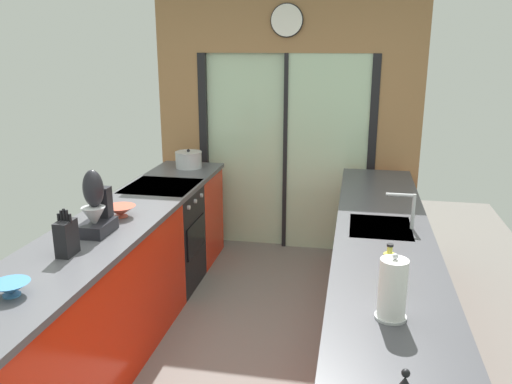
# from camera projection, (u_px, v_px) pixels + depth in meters

# --- Properties ---
(ground_plane) EXTENTS (5.04, 7.60, 0.02)m
(ground_plane) POSITION_uv_depth(u_px,v_px,m) (251.00, 333.00, 3.91)
(ground_plane) COLOR slate
(back_wall_unit) EXTENTS (2.64, 0.12, 2.70)m
(back_wall_unit) POSITION_uv_depth(u_px,v_px,m) (286.00, 102.00, 5.19)
(back_wall_unit) COLOR olive
(back_wall_unit) RESTS_ON ground_plane
(left_counter_run) EXTENTS (0.62, 3.80, 0.92)m
(left_counter_run) POSITION_uv_depth(u_px,v_px,m) (105.00, 294.00, 3.51)
(left_counter_run) COLOR red
(left_counter_run) RESTS_ON ground_plane
(right_counter_run) EXTENTS (0.62, 3.80, 0.92)m
(right_counter_run) POSITION_uv_depth(u_px,v_px,m) (380.00, 307.00, 3.34)
(right_counter_run) COLOR red
(right_counter_run) RESTS_ON ground_plane
(sink_faucet) EXTENTS (0.19, 0.02, 0.24)m
(sink_faucet) POSITION_uv_depth(u_px,v_px,m) (408.00, 205.00, 3.37)
(sink_faucet) COLOR #B7BABC
(sink_faucet) RESTS_ON right_counter_run
(oven_range) EXTENTS (0.60, 0.60, 0.92)m
(oven_range) POSITION_uv_depth(u_px,v_px,m) (164.00, 237.00, 4.56)
(oven_range) COLOR black
(oven_range) RESTS_ON ground_plane
(mixing_bowl_mid) EXTENTS (0.19, 0.19, 0.07)m
(mixing_bowl_mid) POSITION_uv_depth(u_px,v_px,m) (11.00, 288.00, 2.50)
(mixing_bowl_mid) COLOR teal
(mixing_bowl_mid) RESTS_ON left_counter_run
(mixing_bowl_far) EXTENTS (0.21, 0.21, 0.08)m
(mixing_bowl_far) POSITION_uv_depth(u_px,v_px,m) (120.00, 211.00, 3.63)
(mixing_bowl_far) COLOR #BC4C38
(mixing_bowl_far) RESTS_ON left_counter_run
(knife_block) EXTENTS (0.09, 0.14, 0.28)m
(knife_block) POSITION_uv_depth(u_px,v_px,m) (66.00, 237.00, 2.96)
(knife_block) COLOR black
(knife_block) RESTS_ON left_counter_run
(stand_mixer) EXTENTS (0.17, 0.27, 0.42)m
(stand_mixer) POSITION_uv_depth(u_px,v_px,m) (96.00, 209.00, 3.29)
(stand_mixer) COLOR black
(stand_mixer) RESTS_ON left_counter_run
(stock_pot) EXTENTS (0.26, 0.26, 0.18)m
(stock_pot) POSITION_uv_depth(u_px,v_px,m) (189.00, 160.00, 5.07)
(stock_pot) COLOR #B7BABC
(stock_pot) RESTS_ON left_counter_run
(soap_bottle) EXTENTS (0.06, 0.06, 0.23)m
(soap_bottle) POSITION_uv_depth(u_px,v_px,m) (388.00, 269.00, 2.56)
(soap_bottle) COLOR #D1CC4C
(soap_bottle) RESTS_ON right_counter_run
(paper_towel_roll) EXTENTS (0.14, 0.14, 0.31)m
(paper_towel_roll) POSITION_uv_depth(u_px,v_px,m) (393.00, 289.00, 2.26)
(paper_towel_roll) COLOR #B7BABC
(paper_towel_roll) RESTS_ON right_counter_run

